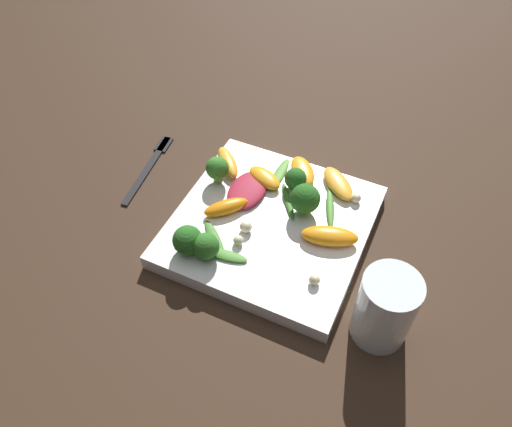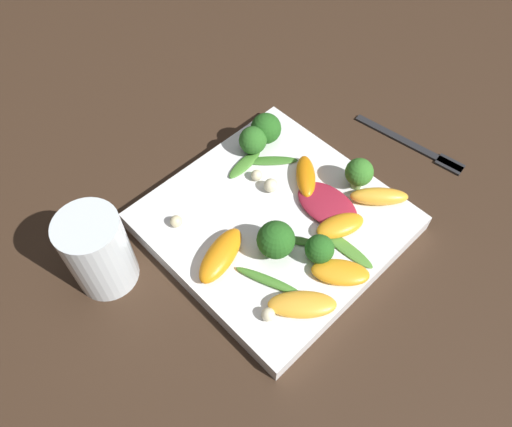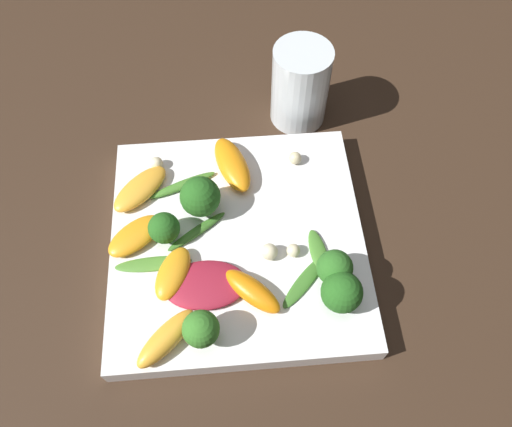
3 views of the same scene
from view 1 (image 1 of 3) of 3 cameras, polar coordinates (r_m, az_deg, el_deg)
name	(u,v)px [view 1 (image 1 of 3)]	position (r m, az deg, el deg)	size (l,w,h in m)	color
ground_plane	(271,231)	(0.74, 1.68, -2.06)	(2.40, 2.40, 0.00)	#382619
plate	(271,226)	(0.73, 1.71, -1.44)	(0.27, 0.27, 0.03)	white
drinking_glass	(385,309)	(0.62, 14.52, -10.47)	(0.07, 0.07, 0.11)	white
fork	(152,161)	(0.86, -11.78, 5.88)	(0.04, 0.17, 0.01)	#262628
radicchio_leaf_0	(247,190)	(0.75, -0.99, 2.71)	(0.05, 0.08, 0.01)	maroon
orange_segment_0	(226,207)	(0.73, -3.44, 0.74)	(0.06, 0.07, 0.02)	orange
orange_segment_1	(331,234)	(0.70, 8.52, -2.33)	(0.08, 0.05, 0.02)	orange
orange_segment_2	(265,178)	(0.77, 0.99, 4.10)	(0.07, 0.05, 0.02)	orange
orange_segment_3	(338,183)	(0.77, 9.36, 3.42)	(0.08, 0.07, 0.02)	#FCAD33
orange_segment_4	(303,171)	(0.78, 5.35, 4.89)	(0.07, 0.07, 0.01)	orange
orange_segment_5	(228,162)	(0.79, -3.25, 5.88)	(0.07, 0.07, 0.02)	#FCAD33
broccoli_floret_0	(206,246)	(0.67, -5.74, -3.76)	(0.04, 0.04, 0.04)	#7A9E51
broccoli_floret_1	(217,169)	(0.76, -4.44, 5.13)	(0.04, 0.04, 0.05)	#84AD5B
broccoli_floret_2	(295,179)	(0.75, 4.53, 3.95)	(0.03, 0.03, 0.04)	#84AD5B
broccoli_floret_3	(305,199)	(0.72, 5.64, 1.67)	(0.04, 0.04, 0.05)	#7A9E51
broccoli_floret_4	(188,240)	(0.68, -7.82, -3.07)	(0.04, 0.04, 0.04)	#84AD5B
arugula_sprig_0	(288,201)	(0.74, 3.68, 1.42)	(0.05, 0.07, 0.01)	#3D7528
arugula_sprig_1	(330,207)	(0.74, 8.48, 0.74)	(0.04, 0.08, 0.01)	#47842D
arugula_sprig_2	(279,175)	(0.78, 2.63, 4.43)	(0.02, 0.08, 0.00)	#518E33
arugula_sprig_3	(214,239)	(0.70, -4.77, -2.87)	(0.06, 0.06, 0.00)	#3D7528
arugula_sprig_4	(226,255)	(0.68, -3.44, -4.80)	(0.06, 0.03, 0.01)	#47842D
macadamia_nut_0	(246,227)	(0.70, -1.17, -1.51)	(0.02, 0.02, 0.02)	beige
macadamia_nut_1	(356,198)	(0.75, 11.38, 1.74)	(0.02, 0.02, 0.02)	beige
macadamia_nut_2	(238,240)	(0.69, -2.05, -3.08)	(0.01, 0.01, 0.01)	beige
macadamia_nut_3	(315,280)	(0.66, 6.71, -7.52)	(0.01, 0.01, 0.01)	beige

